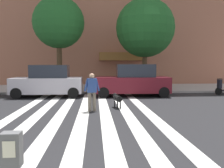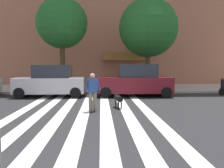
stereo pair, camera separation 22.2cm
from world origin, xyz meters
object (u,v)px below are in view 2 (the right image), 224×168
pedestrian_dog_walker (93,90)px  dog_on_leash (118,98)px  street_tree_nearest (62,23)px  street_tree_middle (148,28)px  parked_car_third_in_line (135,81)px  parked_car_behind_first (51,82)px

pedestrian_dog_walker → dog_on_leash: (1.16, 0.70, -0.48)m
dog_on_leash → street_tree_nearest: bearing=118.1°
street_tree_nearest → pedestrian_dog_walker: 8.91m
street_tree_nearest → street_tree_middle: size_ratio=0.99×
street_tree_middle → street_tree_nearest: bearing=-178.5°
street_tree_nearest → street_tree_middle: (6.44, 0.17, -0.26)m
pedestrian_dog_walker → parked_car_third_in_line: bearing=61.5°
parked_car_third_in_line → dog_on_leash: parked_car_third_in_line is taller
parked_car_behind_first → street_tree_middle: bearing=23.8°
parked_car_third_in_line → pedestrian_dog_walker: bearing=-118.5°
parked_car_behind_first → dog_on_leash: size_ratio=4.37×
parked_car_behind_first → street_tree_middle: (6.73, 2.97, 3.83)m
parked_car_third_in_line → pedestrian_dog_walker: parked_car_third_in_line is taller
street_tree_middle → dog_on_leash: street_tree_middle is taller
parked_car_behind_first → pedestrian_dog_walker: (2.77, -4.71, -0.02)m
pedestrian_dog_walker → dog_on_leash: size_ratio=1.68×
parked_car_behind_first → street_tree_nearest: (0.29, 2.80, 4.09)m
parked_car_behind_first → street_tree_nearest: street_tree_nearest is taller
parked_car_third_in_line → street_tree_nearest: bearing=150.9°
parked_car_third_in_line → street_tree_middle: bearing=64.7°
parked_car_behind_first → parked_car_third_in_line: 5.32m
street_tree_nearest → street_tree_middle: bearing=1.5°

